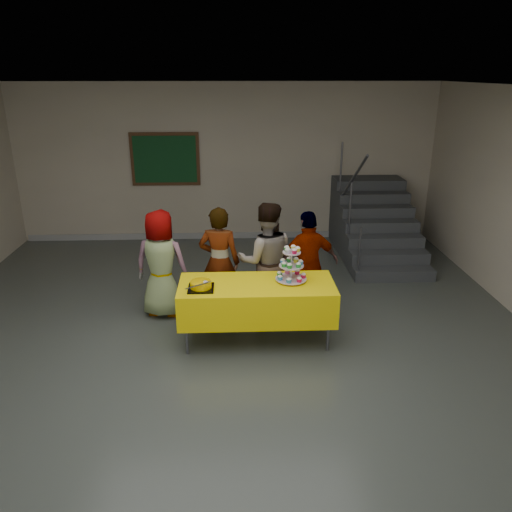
{
  "coord_description": "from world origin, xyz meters",
  "views": [
    {
      "loc": [
        0.15,
        -4.6,
        3.17
      ],
      "look_at": [
        0.4,
        1.1,
        1.05
      ],
      "focal_mm": 35.0,
      "sensor_mm": 36.0,
      "label": 1
    }
  ],
  "objects": [
    {
      "name": "bear_cake",
      "position": [
        -0.26,
        0.77,
        0.83
      ],
      "size": [
        0.32,
        0.36,
        0.12
      ],
      "color": "black",
      "rests_on": "bake_table"
    },
    {
      "name": "staircase",
      "position": [
        2.7,
        4.13,
        0.49
      ],
      "size": [
        1.3,
        2.4,
        2.04
      ],
      "color": "#424447",
      "rests_on": "ground"
    },
    {
      "name": "schoolchild_a",
      "position": [
        -0.85,
        1.68,
        0.74
      ],
      "size": [
        0.8,
        0.6,
        1.48
      ],
      "primitive_type": "imported",
      "rotation": [
        0.0,
        0.0,
        2.96
      ],
      "color": "slate",
      "rests_on": "ground"
    },
    {
      "name": "noticeboard",
      "position": [
        -1.16,
        4.96,
        1.6
      ],
      "size": [
        1.3,
        0.05,
        1.0
      ],
      "color": "#472B16",
      "rests_on": "ground"
    },
    {
      "name": "bake_table",
      "position": [
        0.4,
        0.9,
        0.56
      ],
      "size": [
        1.88,
        0.78,
        0.77
      ],
      "color": "#595960",
      "rests_on": "ground"
    },
    {
      "name": "schoolchild_d",
      "position": [
        1.13,
        1.61,
        0.73
      ],
      "size": [
        0.92,
        0.56,
        1.47
      ],
      "primitive_type": "imported",
      "rotation": [
        0.0,
        0.0,
        3.39
      ],
      "color": "slate",
      "rests_on": "ground"
    },
    {
      "name": "room_shell",
      "position": [
        0.0,
        0.02,
        2.13
      ],
      "size": [
        10.0,
        10.04,
        3.02
      ],
      "color": "#4C514C",
      "rests_on": "ground"
    },
    {
      "name": "schoolchild_c",
      "position": [
        0.56,
        1.58,
        0.8
      ],
      "size": [
        0.79,
        0.63,
        1.6
      ],
      "primitive_type": "imported",
      "rotation": [
        0.0,
        0.0,
        3.17
      ],
      "color": "slate",
      "rests_on": "ground"
    },
    {
      "name": "schoolchild_b",
      "position": [
        -0.07,
        1.66,
        0.76
      ],
      "size": [
        0.61,
        0.45,
        1.53
      ],
      "primitive_type": "imported",
      "rotation": [
        0.0,
        0.0,
        2.98
      ],
      "color": "slate",
      "rests_on": "ground"
    },
    {
      "name": "cupcake_stand",
      "position": [
        0.82,
        0.97,
        0.95
      ],
      "size": [
        0.38,
        0.38,
        0.44
      ],
      "color": "silver",
      "rests_on": "bake_table"
    }
  ]
}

